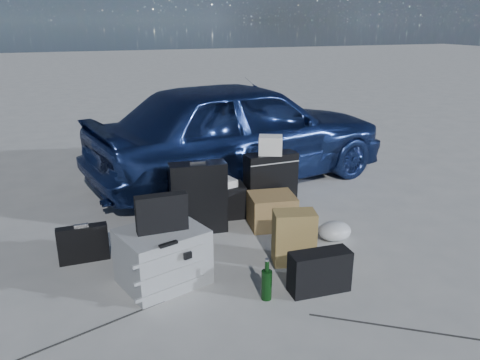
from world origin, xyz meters
name	(u,v)px	position (x,y,z in m)	size (l,w,h in m)	color
ground	(239,270)	(0.00, 0.00, 0.00)	(60.00, 60.00, 0.00)	#B3B2AD
car	(242,131)	(0.82, 2.10, 0.64)	(1.51, 3.76, 1.28)	navy
pelican_case	(163,256)	(-0.60, 0.04, 0.22)	(0.60, 0.49, 0.44)	#9DA0A2
laptop_bag	(162,213)	(-0.59, 0.03, 0.58)	(0.38, 0.09, 0.28)	black
briefcase	(83,244)	(-1.16, 0.60, 0.16)	(0.41, 0.09, 0.32)	black
suitcase_left	(199,198)	(-0.09, 0.83, 0.34)	(0.52, 0.19, 0.68)	black
suitcase_right	(271,184)	(0.73, 1.01, 0.32)	(0.54, 0.19, 0.64)	black
white_carton	(271,145)	(0.71, 1.00, 0.74)	(0.23, 0.18, 0.18)	white
duffel_bag	(212,202)	(0.12, 1.11, 0.17)	(0.67, 0.29, 0.34)	black
flat_box_white	(212,183)	(0.12, 1.10, 0.37)	(0.42, 0.32, 0.07)	white
flat_box_black	(211,176)	(0.11, 1.10, 0.44)	(0.31, 0.22, 0.07)	black
kraft_bag	(294,237)	(0.47, -0.03, 0.23)	(0.34, 0.20, 0.45)	olive
cardboard_box	(272,211)	(0.61, 0.70, 0.16)	(0.43, 0.38, 0.32)	olive
plastic_bag	(335,231)	(1.02, 0.21, 0.09)	(0.31, 0.26, 0.17)	silver
messenger_bag	(320,272)	(0.46, -0.49, 0.16)	(0.46, 0.17, 0.32)	black
green_bottle	(267,280)	(0.05, -0.46, 0.15)	(0.08, 0.08, 0.31)	black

